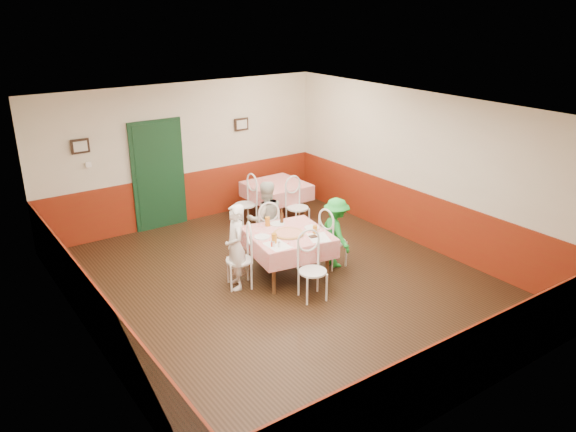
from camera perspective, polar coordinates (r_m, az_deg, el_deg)
floor at (r=9.05m, az=-0.35°, el=-6.94°), size 7.00×7.00×0.00m
ceiling at (r=8.13m, az=-0.40°, el=10.78°), size 7.00×7.00×0.00m
back_wall at (r=11.42m, az=-10.47°, el=6.22°), size 6.00×0.10×2.80m
front_wall at (r=6.18m, az=18.57°, el=-7.53°), size 6.00×0.10×2.80m
left_wall at (r=7.34m, az=-20.06°, el=-3.13°), size 0.10×7.00×2.80m
right_wall at (r=10.41m, az=13.38°, el=4.56°), size 0.10×7.00×2.80m
wainscot_back at (r=11.67m, az=-10.15°, el=1.93°), size 6.00×0.03×1.00m
wainscot_front at (r=6.65m, az=17.55°, el=-14.34°), size 6.00×0.03×1.00m
wainscot_left at (r=7.73m, az=-19.13°, el=-9.22°), size 0.03×7.00×1.00m
wainscot_right at (r=10.68m, az=12.93°, el=-0.08°), size 0.03×7.00×1.00m
door at (r=11.25m, az=-13.01°, el=3.94°), size 0.96×0.06×2.10m
picture_left at (r=10.63m, az=-20.36°, el=6.67°), size 0.32×0.03×0.26m
picture_right at (r=11.86m, az=-4.75°, el=9.27°), size 0.32×0.03×0.26m
thermostat at (r=10.74m, az=-19.62°, el=4.96°), size 0.10×0.03×0.10m
main_table at (r=9.17m, az=0.00°, el=-3.94°), size 1.40×1.40×0.77m
second_table at (r=11.61m, az=-1.18°, el=1.52°), size 1.14×1.14×0.77m
chair_left at (r=8.84m, az=-4.98°, el=-4.50°), size 0.54×0.54×0.90m
chair_right at (r=9.51m, az=4.62°, el=-2.58°), size 0.44×0.44×0.90m
chair_far at (r=9.85m, az=-2.16°, el=-1.67°), size 0.54×0.54×0.90m
chair_near at (r=8.46m, az=2.53°, el=-5.66°), size 0.50×0.50×0.90m
chair_second_a at (r=11.21m, az=-4.36°, el=1.14°), size 0.43×0.43×0.90m
chair_second_b at (r=11.00m, az=1.00°, el=0.82°), size 0.43×0.43×0.90m
pizza at (r=8.96m, az=0.05°, el=-1.77°), size 0.56×0.56×0.03m
plate_left at (r=8.86m, az=-2.67°, el=-2.13°), size 0.29×0.29×0.01m
plate_right at (r=9.21m, az=2.43°, el=-1.18°), size 0.29×0.29×0.01m
plate_far at (r=9.36m, az=-1.12°, el=-0.79°), size 0.29×0.29×0.01m
glass_a at (r=8.62m, az=-1.42°, el=-2.28°), size 0.10×0.10×0.15m
glass_b at (r=8.98m, az=2.76°, el=-1.39°), size 0.08×0.08×0.13m
glass_c at (r=9.28m, az=-2.10°, el=-0.56°), size 0.10×0.10×0.15m
beer_bottle at (r=9.37m, az=-0.65°, el=-0.11°), size 0.07×0.07×0.22m
shaker_a at (r=8.49m, az=-1.47°, el=-2.87°), size 0.04×0.04×0.09m
shaker_b at (r=8.48m, az=-0.94°, el=-2.90°), size 0.04×0.04×0.09m
shaker_c at (r=8.50m, az=-1.64°, el=-2.85°), size 0.04×0.04×0.09m
menu_left at (r=8.56m, az=-1.10°, el=-3.00°), size 0.31×0.41×0.00m
menu_right at (r=8.85m, az=3.14°, el=-2.19°), size 0.42×0.48×0.00m
wallet at (r=8.86m, az=2.55°, el=-2.10°), size 0.12×0.11×0.02m
diner_left at (r=8.72m, az=-5.33°, el=-3.14°), size 0.46×0.58×1.38m
diner_far at (r=9.80m, az=-2.30°, el=-0.30°), size 0.79×0.69×1.37m
diner_right at (r=9.47m, az=4.90°, el=-1.68°), size 0.60×0.85×1.20m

